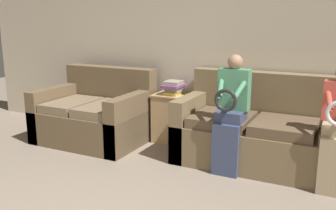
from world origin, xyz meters
The scene contains 6 objects.
wall_back centered at (0.00, 2.94, 1.27)m, with size 7.67×0.06×2.55m.
couch_main centered at (0.87, 2.48, 0.34)m, with size 2.30×0.90×0.97m.
couch_side centered at (-1.51, 2.32, 0.32)m, with size 1.33×0.99×0.92m.
child_left_seated centered at (0.36, 2.10, 0.65)m, with size 0.32×0.37×1.21m.
side_shelf centered at (-0.56, 2.70, 0.32)m, with size 0.50×0.38×0.62m.
book_stack centered at (-0.56, 2.70, 0.71)m, with size 0.22×0.31×0.17m.
Camera 1 is at (1.43, -1.47, 1.56)m, focal length 40.00 mm.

